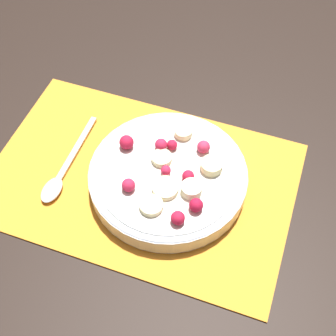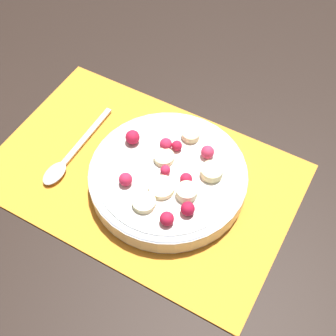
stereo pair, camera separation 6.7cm
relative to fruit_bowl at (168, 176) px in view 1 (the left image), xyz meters
The scene contains 4 objects.
ground_plane 0.05m from the fruit_bowl, behind, with size 3.00×3.00×0.00m, color black.
placemat 0.05m from the fruit_bowl, behind, with size 0.46×0.30×0.01m.
fruit_bowl is the anchor object (origin of this frame).
spoon 0.17m from the fruit_bowl, 164.41° to the right, with size 0.03×0.18×0.01m.
Camera 1 is at (0.17, -0.36, 0.59)m, focal length 50.00 mm.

